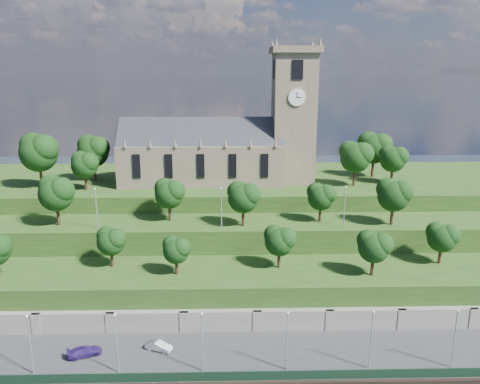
{
  "coord_description": "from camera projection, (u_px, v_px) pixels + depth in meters",
  "views": [
    {
      "loc": [
        1.25,
        -46.29,
        36.72
      ],
      "look_at": [
        3.12,
        30.0,
        16.96
      ],
      "focal_mm": 35.0,
      "sensor_mm": 36.0,
      "label": 1
    }
  ],
  "objects": [
    {
      "name": "embankment_upper",
      "position": [
        222.0,
        255.0,
        80.53
      ],
      "size": [
        160.0,
        10.0,
        12.0
      ],
      "primitive_type": "cube",
      "color": "#223F15",
      "rests_on": "ground"
    },
    {
      "name": "promenade",
      "position": [
        220.0,
        360.0,
        59.53
      ],
      "size": [
        160.0,
        12.0,
        2.0
      ],
      "primitive_type": "cube",
      "color": "#2D2D30",
      "rests_on": "ground"
    },
    {
      "name": "car_right",
      "position": [
        85.0,
        351.0,
        58.68
      ],
      "size": [
        4.53,
        3.12,
        1.22
      ],
      "primitive_type": "imported",
      "rotation": [
        0.0,
        0.0,
        1.94
      ],
      "color": "navy",
      "rests_on": "promenade"
    },
    {
      "name": "retaining_wall",
      "position": [
        221.0,
        325.0,
        64.93
      ],
      "size": [
        160.0,
        2.1,
        5.0
      ],
      "color": "slate",
      "rests_on": "ground"
    },
    {
      "name": "fence",
      "position": [
        219.0,
        376.0,
        53.9
      ],
      "size": [
        160.0,
        0.1,
        1.2
      ],
      "primitive_type": "cube",
      "color": "#15301F",
      "rests_on": "promenade"
    },
    {
      "name": "lamp_posts_promenade",
      "position": [
        202.0,
        338.0,
        54.72
      ],
      "size": [
        60.36,
        0.36,
        7.72
      ],
      "color": "#B2B2B7",
      "rests_on": "promenade"
    },
    {
      "name": "embankment_lower",
      "position": [
        221.0,
        295.0,
        70.39
      ],
      "size": [
        160.0,
        12.0,
        8.0
      ],
      "primitive_type": "cube",
      "color": "#223F15",
      "rests_on": "ground"
    },
    {
      "name": "hilltop",
      "position": [
        223.0,
        211.0,
        100.48
      ],
      "size": [
        160.0,
        32.0,
        15.0
      ],
      "primitive_type": "cube",
      "color": "#223F15",
      "rests_on": "ground"
    },
    {
      "name": "car_middle",
      "position": [
        159.0,
        346.0,
        59.89
      ],
      "size": [
        3.68,
        2.4,
        1.15
      ],
      "primitive_type": "imported",
      "rotation": [
        0.0,
        0.0,
        1.2
      ],
      "color": "#AAABAF",
      "rests_on": "promenade"
    },
    {
      "name": "trees_hilltop",
      "position": [
        207.0,
        152.0,
        91.84
      ],
      "size": [
        75.11,
        15.62,
        10.54
      ],
      "color": "black",
      "rests_on": "hilltop"
    },
    {
      "name": "trees_lower",
      "position": [
        230.0,
        243.0,
        68.2
      ],
      "size": [
        70.37,
        8.52,
        7.01
      ],
      "color": "black",
      "rests_on": "embankment_lower"
    },
    {
      "name": "church",
      "position": [
        226.0,
        145.0,
        92.85
      ],
      "size": [
        38.6,
        12.35,
        27.6
      ],
      "color": "brown",
      "rests_on": "hilltop"
    },
    {
      "name": "lamp_posts_upper",
      "position": [
        221.0,
        204.0,
        75.12
      ],
      "size": [
        40.36,
        0.36,
        6.83
      ],
      "color": "#B2B2B7",
      "rests_on": "embankment_upper"
    },
    {
      "name": "trees_upper",
      "position": [
        223.0,
        194.0,
        76.85
      ],
      "size": [
        61.12,
        8.04,
        8.38
      ],
      "color": "black",
      "rests_on": "embankment_upper"
    }
  ]
}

